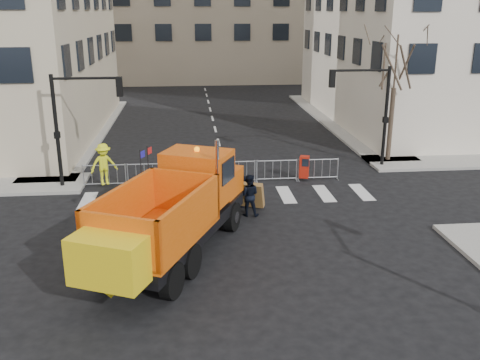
{
  "coord_description": "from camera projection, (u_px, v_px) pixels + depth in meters",
  "views": [
    {
      "loc": [
        -1.9,
        -17.51,
        8.16
      ],
      "look_at": [
        0.07,
        2.5,
        1.74
      ],
      "focal_mm": 40.0,
      "sensor_mm": 36.0,
      "label": 1
    }
  ],
  "objects": [
    {
      "name": "crowd_barriers",
      "position": [
        213.0,
        172.0,
        26.23
      ],
      "size": [
        12.6,
        0.6,
        1.1
      ],
      "primitive_type": null,
      "color": "#9EA0A5",
      "rests_on": "ground"
    },
    {
      "name": "sidewalk_back",
      "position": [
        227.0,
        176.0,
        27.3
      ],
      "size": [
        64.0,
        5.0,
        0.15
      ],
      "primitive_type": "cube",
      "color": "gray",
      "rests_on": "ground"
    },
    {
      "name": "newspaper_box",
      "position": [
        304.0,
        167.0,
        26.58
      ],
      "size": [
        0.56,
        0.52,
        1.1
      ],
      "primitive_type": "cube",
      "rotation": [
        0.0,
        0.0,
        -0.33
      ],
      "color": "#A71A0C",
      "rests_on": "sidewalk_back"
    },
    {
      "name": "cop_c",
      "position": [
        240.0,
        188.0,
        22.75
      ],
      "size": [
        1.09,
        1.09,
        1.85
      ],
      "primitive_type": "imported",
      "rotation": [
        0.0,
        0.0,
        3.93
      ],
      "color": "black",
      "rests_on": "ground"
    },
    {
      "name": "cop_a",
      "position": [
        205.0,
        184.0,
        23.5
      ],
      "size": [
        0.65,
        0.46,
        1.71
      ],
      "primitive_type": "imported",
      "rotation": [
        0.0,
        0.0,
        3.22
      ],
      "color": "black",
      "rests_on": "ground"
    },
    {
      "name": "street_tree",
      "position": [
        393.0,
        95.0,
        28.93
      ],
      "size": [
        3.0,
        3.0,
        7.5
      ],
      "primitive_type": null,
      "color": "#382B21",
      "rests_on": "ground"
    },
    {
      "name": "cop_b",
      "position": [
        249.0,
        195.0,
        21.96
      ],
      "size": [
        0.98,
        0.83,
        1.78
      ],
      "primitive_type": "imported",
      "rotation": [
        0.0,
        0.0,
        2.95
      ],
      "color": "black",
      "rests_on": "ground"
    },
    {
      "name": "worker",
      "position": [
        104.0,
        164.0,
        25.4
      ],
      "size": [
        1.49,
        1.21,
        2.0
      ],
      "primitive_type": "imported",
      "rotation": [
        0.0,
        0.0,
        0.42
      ],
      "color": "yellow",
      "rests_on": "sidewalk_back"
    },
    {
      "name": "traffic_light_right",
      "position": [
        386.0,
        118.0,
        28.24
      ],
      "size": [
        0.18,
        0.18,
        5.4
      ],
      "primitive_type": "cylinder",
      "color": "black",
      "rests_on": "ground"
    },
    {
      "name": "ground",
      "position": [
        245.0,
        247.0,
        19.26
      ],
      "size": [
        120.0,
        120.0,
        0.0
      ],
      "primitive_type": "plane",
      "color": "black",
      "rests_on": "ground"
    },
    {
      "name": "plow_truck",
      "position": [
        172.0,
        211.0,
        17.9
      ],
      "size": [
        6.57,
        10.31,
        3.92
      ],
      "rotation": [
        0.0,
        0.0,
        1.15
      ],
      "color": "black",
      "rests_on": "ground"
    },
    {
      "name": "traffic_light_left",
      "position": [
        57.0,
        133.0,
        24.8
      ],
      "size": [
        0.18,
        0.18,
        5.4
      ],
      "primitive_type": "cylinder",
      "color": "black",
      "rests_on": "ground"
    }
  ]
}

